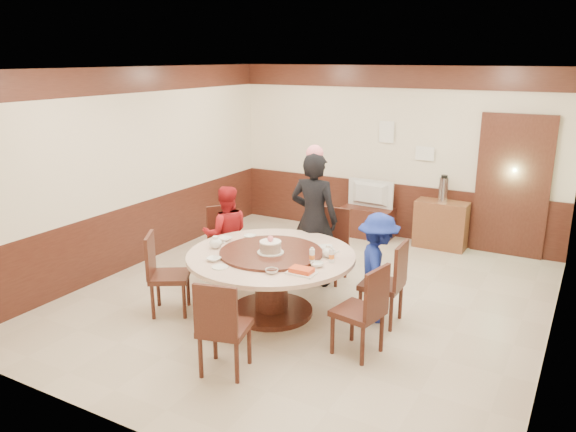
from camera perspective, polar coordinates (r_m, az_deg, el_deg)
The scene contains 30 objects.
room at distance 6.78m, azimuth 2.24°, elevation 0.03°, with size 6.00×6.04×2.84m.
banquet_table at distance 6.54m, azimuth -1.72°, elevation -5.62°, with size 1.94×1.94×0.78m.
chair_0 at distance 6.52m, azimuth 9.62°, elevation -8.12°, with size 0.46×0.45×0.97m.
chair_1 at distance 7.63m, azimuth 4.19°, elevation -4.29°, with size 0.46×0.47×0.97m.
chair_2 at distance 7.77m, azimuth -6.20°, elevation -3.97°, with size 0.61×0.61×0.97m.
chair_3 at distance 6.81m, azimuth -12.05°, elevation -7.16°, with size 0.61×0.61×0.97m.
chair_4 at distance 5.51m, azimuth -6.49°, elevation -12.70°, with size 0.54×0.54×0.97m.
chair_5 at distance 5.83m, azimuth 7.26°, elevation -11.01°, with size 0.52×0.51×0.97m.
person_standing at distance 7.33m, azimuth 2.65°, elevation -0.33°, with size 0.65×0.42×1.77m, color black.
person_red at distance 7.54m, azimuth -6.30°, elevation -1.81°, with size 0.63×0.49×1.30m, color #A21519.
person_blue at distance 6.44m, azimuth 9.09°, elevation -5.22°, with size 0.82×0.47×1.27m, color navy.
birthday_cake at distance 6.38m, azimuth -1.79°, elevation -3.15°, with size 0.30×0.30×0.20m.
teapot_left at distance 6.68m, azimuth -7.35°, elevation -2.76°, with size 0.17×0.15×0.13m, color white.
teapot_right at distance 6.35m, azimuth 4.19°, elevation -3.68°, with size 0.17×0.15×0.13m, color white.
bowl_0 at distance 7.02m, azimuth -3.88°, elevation -2.09°, with size 0.15×0.15×0.04m, color white.
bowl_1 at distance 5.90m, azimuth -1.67°, elevation -5.61°, with size 0.14×0.14×0.04m, color white.
bowl_2 at distance 6.29m, azimuth -7.55°, elevation -4.37°, with size 0.15×0.15×0.04m, color white.
bowl_3 at distance 6.08m, azimuth 2.95°, elevation -4.95°, with size 0.14×0.14×0.04m, color white.
bowl_4 at distance 6.95m, azimuth -6.40°, elevation -2.32°, with size 0.16×0.16×0.04m, color white.
saucer_near at distance 6.09m, azimuth -6.92°, elevation -5.17°, with size 0.18×0.18×0.01m, color white.
saucer_far at distance 6.68m, azimuth 3.80°, elevation -3.15°, with size 0.18×0.18×0.01m, color white.
shrimp_platter at distance 5.88m, azimuth 1.39°, elevation -5.62°, with size 0.30×0.20×0.06m.
bottle_0 at distance 6.16m, azimuth 2.46°, elevation -4.09°, with size 0.06×0.06×0.16m, color white.
bottle_1 at distance 6.19m, azimuth 4.46°, elevation -4.03°, with size 0.06×0.06×0.16m, color white.
tv_stand at distance 9.54m, azimuth 8.08°, elevation -0.59°, with size 0.85×0.45×0.50m, color #3F1C13.
television at distance 9.41m, azimuth 8.20°, elevation 2.21°, with size 0.80×0.10×0.46m, color gray.
side_cabinet at distance 9.19m, azimuth 15.28°, elevation -0.84°, with size 0.80×0.40×0.75m, color brown.
thermos at distance 9.05m, azimuth 15.51°, elevation 2.59°, with size 0.15×0.15×0.38m, color silver.
notice_left at distance 9.35m, azimuth 9.98°, elevation 8.41°, with size 0.25×0.00×0.35m, color white.
notice_right at distance 9.21m, azimuth 13.72°, elevation 6.19°, with size 0.30×0.00×0.22m, color white.
Camera 1 is at (2.96, -5.81, 2.94)m, focal length 35.00 mm.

